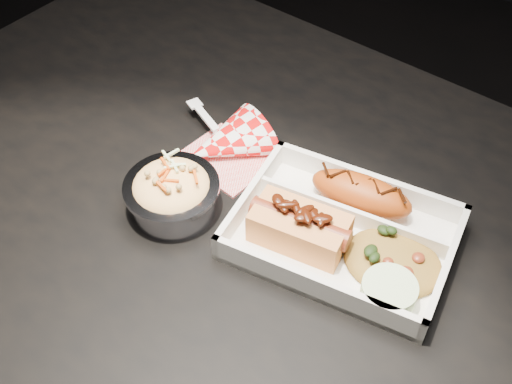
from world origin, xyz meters
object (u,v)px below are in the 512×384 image
at_px(fried_pastry, 361,194).
at_px(foil_coleslaw_cup, 172,191).
at_px(hotdog, 300,226).
at_px(food_tray, 343,236).
at_px(dining_table, 260,269).
at_px(napkin_fork, 225,144).

height_order(fried_pastry, foil_coleslaw_cup, foil_coleslaw_cup).
bearing_deg(foil_coleslaw_cup, hotdog, 18.30).
relative_size(food_tray, fried_pastry, 2.20).
xyz_separation_m(dining_table, food_tray, (0.09, 0.04, 0.10)).
bearing_deg(napkin_fork, dining_table, -10.80).
bearing_deg(foil_coleslaw_cup, fried_pastry, 37.74).
relative_size(hotdog, foil_coleslaw_cup, 1.06).
bearing_deg(fried_pastry, food_tray, -78.57).
relative_size(food_tray, foil_coleslaw_cup, 2.41).
bearing_deg(hotdog, fried_pastry, 61.05).
height_order(food_tray, hotdog, hotdog).
xyz_separation_m(fried_pastry, foil_coleslaw_cup, (-0.18, -0.14, 0.00)).
xyz_separation_m(food_tray, foil_coleslaw_cup, (-0.19, -0.09, 0.02)).
distance_m(hotdog, napkin_fork, 0.18).
xyz_separation_m(fried_pastry, napkin_fork, (-0.20, -0.02, -0.01)).
distance_m(foil_coleslaw_cup, napkin_fork, 0.12).
height_order(fried_pastry, napkin_fork, napkin_fork).
bearing_deg(food_tray, hotdog, -149.23).
relative_size(dining_table, fried_pastry, 9.42).
distance_m(food_tray, napkin_fork, 0.21).
height_order(dining_table, food_tray, food_tray).
height_order(food_tray, foil_coleslaw_cup, foil_coleslaw_cup).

